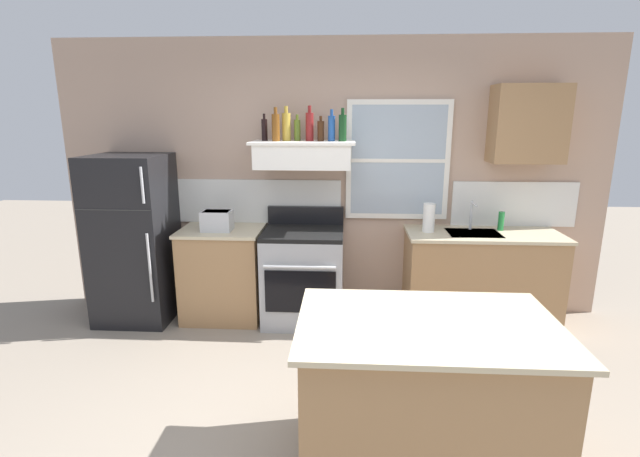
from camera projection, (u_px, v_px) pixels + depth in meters
ground_plane at (317, 453)px, 2.79m from camera, size 16.00×16.00×0.00m
back_wall at (334, 179)px, 4.62m from camera, size 5.40×0.11×2.70m
refrigerator at (134, 239)px, 4.49m from camera, size 0.70×0.72×1.62m
counter_left_of_stove at (224, 273)px, 4.59m from camera, size 0.79×0.63×0.91m
toaster at (217, 220)px, 4.39m from camera, size 0.30×0.20×0.19m
stove_range at (304, 275)px, 4.50m from camera, size 0.76×0.69×1.09m
range_hood_shelf at (303, 154)px, 4.32m from camera, size 0.96×0.52×0.24m
bottle_balsamic_dark at (264, 129)px, 4.32m from camera, size 0.06×0.06×0.25m
bottle_amber_wine at (276, 127)px, 4.23m from camera, size 0.07×0.07×0.30m
bottle_champagne_gold_foil at (286, 126)px, 4.31m from camera, size 0.08×0.08×0.32m
bottle_olive_oil_square at (297, 130)px, 4.32m from camera, size 0.06×0.06×0.24m
bottle_red_label_wine at (310, 126)px, 4.28m from camera, size 0.07×0.07×0.32m
bottle_brown_stout at (321, 131)px, 4.27m from camera, size 0.06×0.06×0.23m
bottle_blue_liqueur at (332, 128)px, 4.25m from camera, size 0.07×0.07×0.29m
bottle_dark_green_wine at (343, 127)px, 4.23m from camera, size 0.07×0.07×0.30m
counter_right_with_sink at (480, 278)px, 4.44m from camera, size 1.43×0.63×0.91m
sink_faucet at (472, 212)px, 4.39m from camera, size 0.03×0.17×0.28m
paper_towel_roll at (429, 218)px, 4.33m from camera, size 0.11×0.11×0.27m
dish_soap_bottle at (501, 221)px, 4.40m from camera, size 0.06×0.06×0.18m
kitchen_island at (424, 397)px, 2.58m from camera, size 1.40×0.90×0.91m
upper_cabinet_right at (528, 124)px, 4.21m from camera, size 0.64×0.32×0.70m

